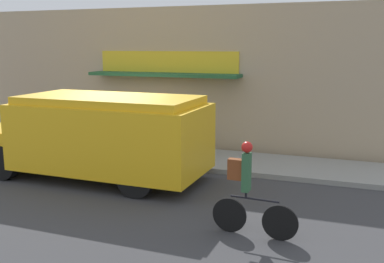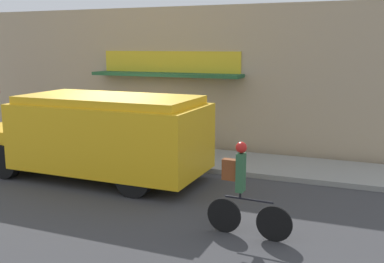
# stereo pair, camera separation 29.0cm
# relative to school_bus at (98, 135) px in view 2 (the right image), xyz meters

# --- Properties ---
(ground_plane) EXTENTS (70.00, 70.00, 0.00)m
(ground_plane) POSITION_rel_school_bus_xyz_m (-0.30, 1.34, -1.08)
(ground_plane) COLOR #38383A
(sidewalk) EXTENTS (28.00, 2.13, 0.13)m
(sidewalk) POSITION_rel_school_bus_xyz_m (-0.30, 2.41, -1.02)
(sidewalk) COLOR gray
(sidewalk) RESTS_ON ground_plane
(storefront) EXTENTS (15.50, 0.91, 4.38)m
(storefront) POSITION_rel_school_bus_xyz_m (-0.27, 3.77, 1.12)
(storefront) COLOR tan
(storefront) RESTS_ON ground_plane
(school_bus) EXTENTS (5.93, 2.71, 2.05)m
(school_bus) POSITION_rel_school_bus_xyz_m (0.00, 0.00, 0.00)
(school_bus) COLOR yellow
(school_bus) RESTS_ON ground_plane
(cyclist) EXTENTS (1.51, 0.21, 1.65)m
(cyclist) POSITION_rel_school_bus_xyz_m (4.22, -2.04, -0.28)
(cyclist) COLOR black
(cyclist) RESTS_ON ground_plane
(trash_bin) EXTENTS (0.55, 0.55, 0.96)m
(trash_bin) POSITION_rel_school_bus_xyz_m (1.01, 2.54, -0.47)
(trash_bin) COLOR #2D5138
(trash_bin) RESTS_ON sidewalk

